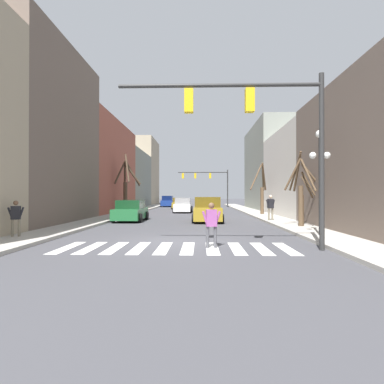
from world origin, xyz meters
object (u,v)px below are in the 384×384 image
car_parked_left_near (168,202)px  car_driving_away_lane (180,204)px  pedestrian_on_right_sidewalk (211,221)px  traffic_signal_far (208,179)px  pedestrian_on_left_sidewalk (271,205)px  traffic_signal_near (261,121)px  car_driving_toward_lane (131,211)px  pedestrian_near_right_corner (16,215)px  street_lamp_right_corner (320,161)px  street_tree_left_mid (300,190)px  car_parked_right_mid (183,206)px  street_tree_left_near (262,190)px  street_tree_right_mid (306,199)px  car_parked_left_far (207,210)px

car_parked_left_near → car_driving_away_lane: bearing=-161.7°
car_parked_left_near → pedestrian_on_right_sidewalk: car_parked_left_near is taller
traffic_signal_far → pedestrian_on_left_sidewalk: 26.26m
traffic_signal_near → car_driving_toward_lane: 14.13m
car_driving_away_lane → pedestrian_near_right_corner: size_ratio=2.72×
street_lamp_right_corner → street_tree_left_mid: street_lamp_right_corner is taller
traffic_signal_far → car_driving_away_lane: size_ratio=1.86×
car_driving_away_lane → pedestrian_near_right_corner: 28.19m
pedestrian_on_left_sidewalk → car_parked_right_mid: bearing=96.4°
car_driving_toward_lane → pedestrian_on_right_sidewalk: (5.60, -11.02, 0.26)m
car_parked_left_near → pedestrian_on_right_sidewalk: (5.68, -36.92, 0.18)m
car_parked_left_near → traffic_signal_far: bearing=-97.2°
traffic_signal_near → street_tree_left_near: size_ratio=1.52×
pedestrian_near_right_corner → street_tree_right_mid: (14.25, 4.91, 0.65)m
street_tree_left_near → car_parked_left_far: bearing=-128.9°
car_driving_toward_lane → car_parked_right_mid: bearing=-16.7°
car_parked_right_mid → street_tree_right_mid: bearing=27.8°
pedestrian_on_left_sidewalk → street_tree_left_near: size_ratio=0.37×
car_parked_right_mid → car_parked_left_near: 15.34m
traffic_signal_near → car_driving_away_lane: 30.45m
traffic_signal_near → street_tree_left_near: 18.12m
traffic_signal_near → pedestrian_on_left_sidewalk: (2.83, 10.69, -3.39)m
street_lamp_right_corner → pedestrian_on_right_sidewalk: (-5.01, -2.56, -2.50)m
car_parked_right_mid → car_parked_left_near: car_parked_left_near is taller
car_parked_left_near → street_tree_left_mid: bearing=-159.9°
street_lamp_right_corner → pedestrian_on_right_sidewalk: street_lamp_right_corner is taller
street_tree_left_near → pedestrian_near_right_corner: bearing=-131.8°
car_parked_left_far → pedestrian_on_left_sidewalk: 4.52m
car_parked_left_near → pedestrian_on_left_sidewalk: (10.27, -26.63, 0.40)m
pedestrian_on_right_sidewalk → street_tree_right_mid: size_ratio=0.45×
traffic_signal_far → street_lamp_right_corner: size_ratio=1.67×
car_driving_away_lane → street_tree_left_mid: bearing=20.7°
traffic_signal_near → pedestrian_on_left_sidewalk: traffic_signal_near is taller
traffic_signal_far → car_driving_away_lane: traffic_signal_far is taller
car_parked_left_near → street_tree_right_mid: street_tree_right_mid is taller
car_driving_away_lane → street_tree_right_mid: 24.51m
car_driving_away_lane → car_parked_left_near: bearing=-161.7°
traffic_signal_near → pedestrian_on_right_sidewalk: bearing=167.1°
car_parked_left_far → street_tree_left_mid: 6.86m
car_driving_toward_lane → car_parked_left_near: 25.89m
car_driving_toward_lane → street_tree_left_mid: 12.00m
traffic_signal_near → street_lamp_right_corner: traffic_signal_near is taller
pedestrian_near_right_corner → car_parked_right_mid: bearing=55.9°
car_parked_left_far → street_lamp_right_corner: bearing=-148.7°
car_driving_away_lane → car_parked_left_far: size_ratio=1.02×
car_parked_left_near → pedestrian_on_left_sidewalk: bearing=-158.9°
pedestrian_near_right_corner → street_tree_left_mid: size_ratio=0.36×
car_parked_left_near → car_parked_right_mid: bearing=-167.3°
pedestrian_on_right_sidewalk → pedestrian_on_left_sidewalk: (4.59, 10.29, 0.22)m
car_driving_toward_lane → traffic_signal_near: bearing=-147.2°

